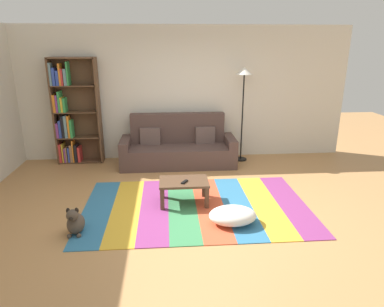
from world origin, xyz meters
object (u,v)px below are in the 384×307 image
(couch, at_px, (178,148))
(tv_remote, at_px, (184,182))
(coffee_table, at_px, (184,185))
(pouf, at_px, (233,215))
(bookshelf, at_px, (71,115))
(standing_lamp, at_px, (244,83))
(dog, at_px, (75,222))

(couch, xyz_separation_m, tv_remote, (0.02, -1.87, 0.04))
(coffee_table, height_order, pouf, coffee_table)
(bookshelf, relative_size, pouf, 3.25)
(bookshelf, relative_size, standing_lamp, 1.10)
(couch, xyz_separation_m, dog, (-1.42, -2.58, -0.18))
(coffee_table, relative_size, dog, 1.86)
(couch, height_order, pouf, couch)
(pouf, distance_m, tv_remote, 0.91)
(standing_lamp, distance_m, tv_remote, 2.69)
(coffee_table, distance_m, tv_remote, 0.10)
(coffee_table, relative_size, standing_lamp, 0.39)
(couch, xyz_separation_m, standing_lamp, (1.32, 0.15, 1.25))
(coffee_table, height_order, tv_remote, tv_remote)
(dog, relative_size, tv_remote, 2.65)
(bookshelf, height_order, tv_remote, bookshelf)
(couch, height_order, standing_lamp, standing_lamp)
(couch, relative_size, pouf, 3.51)
(dog, bearing_deg, pouf, 2.34)
(dog, bearing_deg, coffee_table, 28.36)
(pouf, bearing_deg, standing_lamp, 75.55)
(bookshelf, bearing_deg, coffee_table, -44.44)
(pouf, height_order, tv_remote, tv_remote)
(coffee_table, xyz_separation_m, dog, (-1.44, -0.77, -0.14))
(bookshelf, bearing_deg, couch, -7.65)
(standing_lamp, relative_size, tv_remote, 12.71)
(couch, height_order, dog, couch)
(coffee_table, distance_m, dog, 1.64)
(couch, bearing_deg, dog, -118.87)
(bookshelf, height_order, standing_lamp, bookshelf)
(pouf, bearing_deg, dog, -177.66)
(coffee_table, bearing_deg, pouf, -48.02)
(couch, height_order, bookshelf, bookshelf)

